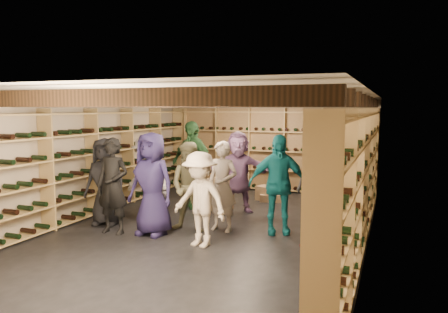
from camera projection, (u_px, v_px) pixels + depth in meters
ground at (210, 226)px, 7.98m from camera, size 8.00×8.00×0.00m
walls at (210, 161)px, 7.85m from camera, size 5.52×8.02×2.40m
ceiling at (209, 94)px, 7.71m from camera, size 5.50×8.00×0.01m
ceiling_joists at (210, 102)px, 7.73m from camera, size 5.40×7.12×0.18m
wine_rack_left at (93, 162)px, 8.79m from camera, size 0.32×7.50×2.15m
wine_rack_right at (358, 176)px, 6.93m from camera, size 0.32×7.50×2.15m
wine_rack_back at (268, 150)px, 11.40m from camera, size 4.70×0.30×2.15m
crate_stack_left at (220, 194)px, 9.26m from camera, size 0.51×0.35×0.68m
crate_stack_right at (267, 193)px, 10.19m from camera, size 0.58×0.48×0.34m
crate_loose at (271, 198)px, 10.11m from camera, size 0.56×0.43×0.17m
person_0 at (105, 181)px, 8.05m from camera, size 0.85×0.62×1.61m
person_1 at (113, 186)px, 7.48m from camera, size 0.61×0.41×1.66m
person_2 at (191, 187)px, 7.59m from camera, size 0.83×0.69×1.58m
person_3 at (200, 199)px, 6.77m from camera, size 1.07×0.77×1.49m
person_4 at (278, 184)px, 7.48m from camera, size 1.09×0.77×1.71m
person_6 at (152, 184)px, 7.39m from camera, size 0.91×0.64×1.76m
person_7 at (222, 186)px, 7.64m from camera, size 0.63×0.46×1.59m
person_8 at (327, 196)px, 6.52m from camera, size 0.83×0.66×1.68m
person_9 at (148, 178)px, 8.39m from camera, size 1.18×0.88×1.63m
person_10 at (192, 164)px, 9.43m from camera, size 1.19×0.76×1.88m
person_11 at (238, 172)px, 9.06m from camera, size 1.64×1.01×1.68m
person_12 at (323, 174)px, 8.03m from camera, size 0.93×0.62×1.88m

